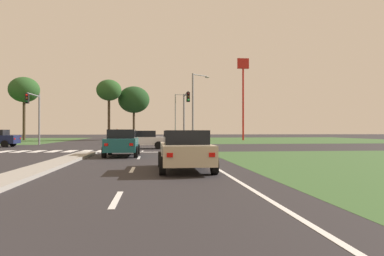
# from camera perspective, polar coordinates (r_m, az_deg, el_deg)

# --- Properties ---
(ground_plane) EXTENTS (200.00, 200.00, 0.00)m
(ground_plane) POSITION_cam_1_polar(r_m,az_deg,el_deg) (32.45, -13.81, -3.08)
(ground_plane) COLOR #282628
(grass_verge_far_right) EXTENTS (35.00, 35.00, 0.01)m
(grass_verge_far_right) POSITION_cam_1_polar(r_m,az_deg,el_deg) (60.47, 14.37, -1.81)
(grass_verge_far_right) COLOR #385B2D
(grass_verge_far_right) RESTS_ON ground
(median_island_near) EXTENTS (1.20, 22.00, 0.14)m
(median_island_near) POSITION_cam_1_polar(r_m,az_deg,el_deg) (13.89, -24.40, -6.40)
(median_island_near) COLOR gray
(median_island_near) RESTS_ON ground
(median_island_far) EXTENTS (1.20, 36.00, 0.14)m
(median_island_far) POSITION_cam_1_polar(r_m,az_deg,el_deg) (57.30, -10.47, -1.83)
(median_island_far) COLOR gray
(median_island_far) RESTS_ON ground
(lane_dash_near) EXTENTS (0.14, 2.00, 0.01)m
(lane_dash_near) POSITION_cam_1_polar(r_m,az_deg,el_deg) (8.22, -12.02, -11.11)
(lane_dash_near) COLOR silver
(lane_dash_near) RESTS_ON ground
(lane_dash_second) EXTENTS (0.14, 2.00, 0.01)m
(lane_dash_second) POSITION_cam_1_polar(r_m,az_deg,el_deg) (14.14, -9.51, -6.59)
(lane_dash_second) COLOR silver
(lane_dash_second) RESTS_ON ground
(lane_dash_third) EXTENTS (0.14, 2.00, 0.01)m
(lane_dash_third) POSITION_cam_1_polar(r_m,az_deg,el_deg) (20.11, -8.50, -4.74)
(lane_dash_third) COLOR silver
(lane_dash_third) RESTS_ON ground
(lane_dash_fourth) EXTENTS (0.14, 2.00, 0.01)m
(lane_dash_fourth) POSITION_cam_1_polar(r_m,az_deg,el_deg) (26.09, -7.96, -3.73)
(lane_dash_fourth) COLOR silver
(lane_dash_fourth) RESTS_ON ground
(edge_line_right) EXTENTS (0.14, 24.00, 0.01)m
(edge_line_right) POSITION_cam_1_polar(r_m,az_deg,el_deg) (14.43, 4.00, -6.47)
(edge_line_right) COLOR silver
(edge_line_right) RESTS_ON ground
(stop_bar_near) EXTENTS (6.40, 0.50, 0.01)m
(stop_bar_near) POSITION_cam_1_polar(r_m,az_deg,el_deg) (25.17, -7.34, -3.86)
(stop_bar_near) COLOR silver
(stop_bar_near) RESTS_ON ground
(crosswalk_bar_near) EXTENTS (0.70, 2.80, 0.01)m
(crosswalk_bar_near) POSITION_cam_1_polar(r_m,az_deg,el_deg) (29.02, -27.87, -3.36)
(crosswalk_bar_near) COLOR silver
(crosswalk_bar_near) RESTS_ON ground
(crosswalk_bar_second) EXTENTS (0.70, 2.80, 0.01)m
(crosswalk_bar_second) POSITION_cam_1_polar(r_m,az_deg,el_deg) (28.61, -25.73, -3.40)
(crosswalk_bar_second) COLOR silver
(crosswalk_bar_second) RESTS_ON ground
(crosswalk_bar_third) EXTENTS (0.70, 2.80, 0.01)m
(crosswalk_bar_third) POSITION_cam_1_polar(r_m,az_deg,el_deg) (28.25, -23.52, -3.45)
(crosswalk_bar_third) COLOR silver
(crosswalk_bar_third) RESTS_ON ground
(crosswalk_bar_fourth) EXTENTS (0.70, 2.80, 0.01)m
(crosswalk_bar_fourth) POSITION_cam_1_polar(r_m,az_deg,el_deg) (27.93, -21.27, -3.49)
(crosswalk_bar_fourth) COLOR silver
(crosswalk_bar_fourth) RESTS_ON ground
(crosswalk_bar_fifth) EXTENTS (0.70, 2.80, 0.01)m
(crosswalk_bar_fifth) POSITION_cam_1_polar(r_m,az_deg,el_deg) (27.65, -18.96, -3.53)
(crosswalk_bar_fifth) COLOR silver
(crosswalk_bar_fifth) RESTS_ON ground
(crosswalk_bar_sixth) EXTENTS (0.70, 2.80, 0.01)m
(crosswalk_bar_sixth) POSITION_cam_1_polar(r_m,az_deg,el_deg) (27.42, -16.62, -3.56)
(crosswalk_bar_sixth) COLOR silver
(crosswalk_bar_sixth) RESTS_ON ground
(crosswalk_bar_seventh) EXTENTS (0.70, 2.80, 0.01)m
(crosswalk_bar_seventh) POSITION_cam_1_polar(r_m,az_deg,el_deg) (27.23, -14.23, -3.59)
(crosswalk_bar_seventh) COLOR silver
(crosswalk_bar_seventh) RESTS_ON ground
(crosswalk_bar_eighth) EXTENTS (0.70, 2.80, 0.01)m
(crosswalk_bar_eighth) POSITION_cam_1_polar(r_m,az_deg,el_deg) (27.10, -11.82, -3.61)
(crosswalk_bar_eighth) COLOR silver
(crosswalk_bar_eighth) RESTS_ON ground
(car_beige_near) EXTENTS (2.03, 4.39, 1.54)m
(car_beige_near) POSITION_cam_1_polar(r_m,az_deg,el_deg) (13.67, -1.10, -3.52)
(car_beige_near) COLOR #BCAD8E
(car_beige_near) RESTS_ON ground
(car_white_second) EXTENTS (4.16, 1.95, 1.51)m
(car_white_second) POSITION_cam_1_polar(r_m,az_deg,el_deg) (29.99, -7.87, -1.83)
(car_white_second) COLOR silver
(car_white_second) RESTS_ON ground
(car_teal_third) EXTENTS (1.97, 4.21, 1.59)m
(car_teal_third) POSITION_cam_1_polar(r_m,az_deg,el_deg) (21.64, -11.11, -2.30)
(car_teal_third) COLOR #19565B
(car_teal_third) RESTS_ON ground
(car_red_fourth) EXTENTS (1.95, 4.15, 1.48)m
(car_red_fourth) POSITION_cam_1_polar(r_m,az_deg,el_deg) (64.26, -12.09, -1.06)
(car_red_fourth) COLOR #A31919
(car_red_fourth) RESTS_ON ground
(traffic_signal_far_left) EXTENTS (0.32, 3.95, 5.33)m
(traffic_signal_far_left) POSITION_cam_1_polar(r_m,az_deg,el_deg) (39.21, -23.86, 2.74)
(traffic_signal_far_left) COLOR gray
(traffic_signal_far_left) RESTS_ON ground
(traffic_signal_far_right) EXTENTS (0.32, 5.17, 5.50)m
(traffic_signal_far_right) POSITION_cam_1_polar(r_m,az_deg,el_deg) (37.03, -1.05, 3.18)
(traffic_signal_far_right) COLOR gray
(traffic_signal_far_right) RESTS_ON ground
(street_lamp_third) EXTENTS (2.27, 1.65, 8.08)m
(street_lamp_third) POSITION_cam_1_polar(r_m,az_deg,el_deg) (41.13, 0.40, 3.90)
(street_lamp_third) COLOR gray
(street_lamp_third) RESTS_ON ground
(street_lamp_fourth) EXTENTS (2.55, 0.63, 9.06)m
(street_lamp_fourth) POSITION_cam_1_polar(r_m,az_deg,el_deg) (74.06, -2.51, 2.38)
(street_lamp_fourth) COLOR gray
(street_lamp_fourth) RESTS_ON ground
(pedestrian_at_median) EXTENTS (0.34, 0.34, 1.66)m
(pedestrian_at_median) POSITION_cam_1_polar(r_m,az_deg,el_deg) (45.65, -11.85, -0.86)
(pedestrian_at_median) COLOR #232833
(pedestrian_at_median) RESTS_ON median_island_far
(fastfood_pole_sign) EXTENTS (1.80, 0.40, 12.71)m
(fastfood_pole_sign) POSITION_cam_1_polar(r_m,az_deg,el_deg) (56.27, 8.17, 7.44)
(fastfood_pole_sign) COLOR red
(fastfood_pole_sign) RESTS_ON ground
(treeline_second) EXTENTS (4.59, 4.59, 9.79)m
(treeline_second) POSITION_cam_1_polar(r_m,az_deg,el_deg) (61.22, -25.28, 5.52)
(treeline_second) COLOR #423323
(treeline_second) RESTS_ON ground
(treeline_third) EXTENTS (3.78, 3.78, 9.28)m
(treeline_third) POSITION_cam_1_polar(r_m,az_deg,el_deg) (56.05, -13.15, 5.83)
(treeline_third) COLOR #423323
(treeline_third) RESTS_ON ground
(treeline_fourth) EXTENTS (5.00, 5.00, 8.58)m
(treeline_fourth) POSITION_cam_1_polar(r_m,az_deg,el_deg) (58.05, -9.29, 4.47)
(treeline_fourth) COLOR #423323
(treeline_fourth) RESTS_ON ground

